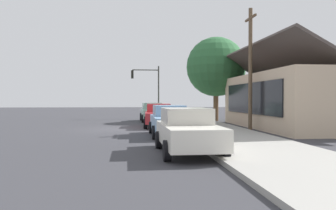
{
  "coord_description": "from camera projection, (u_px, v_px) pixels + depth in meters",
  "views": [
    {
      "loc": [
        22.28,
        0.9,
        1.92
      ],
      "look_at": [
        0.81,
        3.17,
        1.55
      ],
      "focal_mm": 37.2,
      "sensor_mm": 36.0,
      "label": 1
    }
  ],
  "objects": [
    {
      "name": "ground_plane",
      "position": [
        117.0,
        129.0,
        22.09
      ],
      "size": [
        120.0,
        120.0,
        0.0
      ],
      "primitive_type": "plane",
      "color": "#38383D"
    },
    {
      "name": "storefront_building",
      "position": [
        299.0,
        99.0,
        23.08
      ],
      "size": [
        12.96,
        6.95,
        5.48
      ],
      "color": "#CCB293",
      "rests_on": "ground"
    },
    {
      "name": "car_skyblue",
      "position": [
        170.0,
        120.0,
        18.17
      ],
      "size": [
        4.66,
        2.02,
        1.59
      ],
      "rotation": [
        0.0,
        0.0,
        0.0
      ],
      "color": "#8CB7E0",
      "rests_on": "ground"
    },
    {
      "name": "car_ivory",
      "position": [
        188.0,
        130.0,
        12.31
      ],
      "size": [
        4.67,
        2.1,
        1.59
      ],
      "rotation": [
        0.0,
        0.0,
        0.01
      ],
      "color": "silver",
      "rests_on": "ground"
    },
    {
      "name": "traffic_light_main",
      "position": [
        148.0,
        83.0,
        34.45
      ],
      "size": [
        0.37,
        2.79,
        5.2
      ],
      "color": "#383833",
      "rests_on": "ground"
    },
    {
      "name": "car_seafoam",
      "position": [
        152.0,
        112.0,
        29.89
      ],
      "size": [
        4.63,
        2.09,
        1.59
      ],
      "rotation": [
        0.0,
        0.0,
        0.02
      ],
      "color": "#9ED1BC",
      "rests_on": "ground"
    },
    {
      "name": "car_cherry",
      "position": [
        159.0,
        115.0,
        23.86
      ],
      "size": [
        4.61,
        2.18,
        1.59
      ],
      "rotation": [
        0.0,
        0.0,
        -0.05
      ],
      "color": "red",
      "rests_on": "ground"
    },
    {
      "name": "shade_tree",
      "position": [
        216.0,
        67.0,
        30.44
      ],
      "size": [
        5.19,
        5.19,
        7.34
      ],
      "color": "brown",
      "rests_on": "ground"
    },
    {
      "name": "sidewalk_curb",
      "position": [
        204.0,
        127.0,
        22.67
      ],
      "size": [
        60.0,
        4.2,
        0.16
      ],
      "primitive_type": "cube",
      "color": "#A3A099",
      "rests_on": "ground"
    },
    {
      "name": "fire_hydrant_red",
      "position": [
        188.0,
        124.0,
        20.16
      ],
      "size": [
        0.22,
        0.22,
        0.71
      ],
      "color": "red",
      "rests_on": "sidewalk_curb"
    },
    {
      "name": "utility_pole_wooden",
      "position": [
        250.0,
        66.0,
        21.4
      ],
      "size": [
        1.8,
        0.24,
        7.5
      ],
      "color": "brown",
      "rests_on": "ground"
    }
  ]
}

